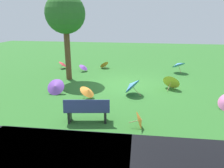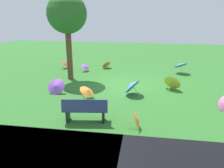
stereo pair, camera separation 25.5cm
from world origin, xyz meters
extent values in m
plane|color=#2D6B28|center=(0.00, 0.00, 0.00)|extent=(40.00, 40.00, 0.00)
cube|color=navy|center=(0.88, 4.64, 0.45)|extent=(1.65, 0.70, 0.05)
cube|color=navy|center=(0.85, 4.84, 0.68)|extent=(1.60, 0.37, 0.45)
cube|color=black|center=(1.51, 4.75, 0.23)|extent=(0.14, 0.41, 0.45)
cube|color=black|center=(0.25, 4.54, 0.23)|extent=(0.14, 0.41, 0.45)
cylinder|color=brown|center=(3.43, -0.51, 1.56)|extent=(0.33, 0.33, 3.12)
sphere|color=#286023|center=(3.43, -0.51, 3.79)|extent=(2.23, 2.23, 2.23)
cylinder|color=tan|center=(-2.35, 0.69, 0.20)|extent=(0.24, 0.49, 0.35)
cone|color=yellow|center=(-2.48, 0.41, 0.41)|extent=(1.05, 0.91, 0.81)
sphere|color=tan|center=(-2.51, 0.35, 0.44)|extent=(0.05, 0.06, 0.05)
cylinder|color=tan|center=(3.21, -2.51, 0.14)|extent=(0.20, 0.08, 0.28)
cone|color=purple|center=(3.09, -2.47, 0.32)|extent=(0.71, 0.74, 0.43)
sphere|color=tan|center=(3.06, -2.47, 0.37)|extent=(0.06, 0.05, 0.05)
cylinder|color=tan|center=(-3.37, -2.97, 0.27)|extent=(0.22, 0.26, 0.53)
cone|color=#4C8CE5|center=(-3.26, -3.11, 0.59)|extent=(1.21, 1.21, 0.57)
sphere|color=tan|center=(-3.23, -3.14, 0.66)|extent=(0.06, 0.06, 0.05)
cylinder|color=tan|center=(-0.80, 4.84, 0.23)|extent=(0.34, 0.04, 0.13)
cone|color=orange|center=(-1.01, 4.83, 0.30)|extent=(0.31, 0.61, 0.60)
sphere|color=tan|center=(-1.05, 4.83, 0.31)|extent=(0.05, 0.04, 0.05)
cylinder|color=tan|center=(1.60, 2.48, 0.17)|extent=(0.25, 0.09, 0.34)
cone|color=orange|center=(1.44, 2.52, 0.40)|extent=(0.82, 0.85, 0.53)
sphere|color=tan|center=(1.40, 2.53, 0.46)|extent=(0.06, 0.05, 0.05)
cylinder|color=tan|center=(-0.75, 1.72, 0.21)|extent=(0.47, 0.21, 0.42)
cone|color=#4C8CE5|center=(-0.46, 1.60, 0.47)|extent=(1.03, 1.13, 0.83)
sphere|color=tan|center=(-0.40, 1.57, 0.53)|extent=(0.06, 0.05, 0.05)
cylinder|color=tan|center=(3.18, 1.84, 0.17)|extent=(0.02, 0.42, 0.34)
cone|color=purple|center=(3.18, 2.10, 0.38)|extent=(0.85, 0.63, 0.74)
sphere|color=tan|center=(3.18, 2.15, 0.42)|extent=(0.04, 0.05, 0.05)
cylinder|color=tan|center=(1.77, -3.59, 0.13)|extent=(0.24, 0.20, 0.27)
cone|color=orange|center=(1.91, -3.70, 0.30)|extent=(0.83, 0.85, 0.57)
sphere|color=tan|center=(1.95, -3.73, 0.33)|extent=(0.06, 0.06, 0.05)
cylinder|color=tan|center=(4.95, -3.08, 0.16)|extent=(0.24, 0.07, 0.31)
cone|color=#D8383F|center=(4.81, -3.11, 0.35)|extent=(0.72, 0.77, 0.47)
sphere|color=tan|center=(4.78, -3.12, 0.39)|extent=(0.06, 0.05, 0.05)
camera|label=1|loc=(-1.09, 11.39, 3.61)|focal=34.30mm
camera|label=2|loc=(-1.34, 11.35, 3.61)|focal=34.30mm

